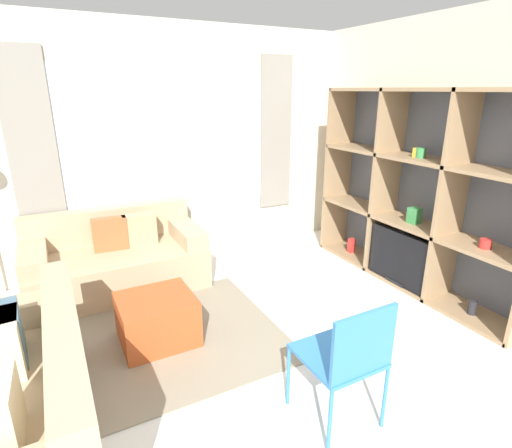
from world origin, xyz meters
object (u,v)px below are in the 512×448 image
shelving_unit (419,195)px  couch_side (13,409)px  folding_chair (347,354)px  ottoman (157,319)px  couch_main (117,260)px

shelving_unit → couch_side: shelving_unit is taller
folding_chair → ottoman: bearing=-60.8°
folding_chair → shelving_unit: bearing=-147.4°
couch_main → ottoman: bearing=-84.5°
couch_main → ottoman: (0.11, -1.16, -0.10)m
couch_main → couch_side: same height
shelving_unit → folding_chair: shelving_unit is taller
couch_side → ottoman: 1.21m
folding_chair → couch_side: bearing=-21.7°
couch_side → couch_main: bearing=155.0°
couch_side → ottoman: size_ratio=2.94×
folding_chair → couch_main: bearing=-70.8°
couch_main → couch_side: 2.06m
ottoman → shelving_unit: bearing=-3.9°
shelving_unit → couch_main: size_ratio=1.46×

